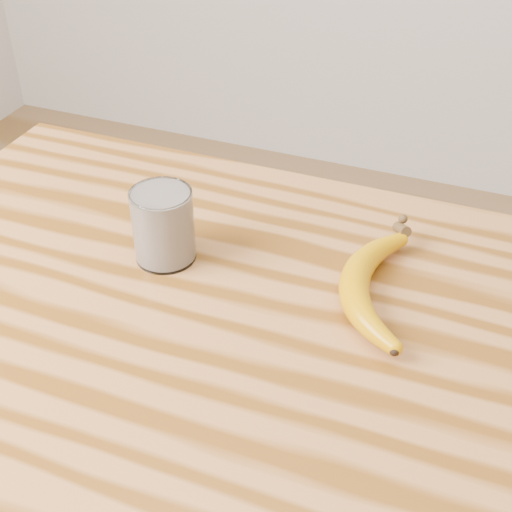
% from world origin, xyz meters
% --- Properties ---
extents(table, '(1.20, 0.80, 0.90)m').
position_xyz_m(table, '(0.00, 0.00, 0.77)').
color(table, '#AA6E36').
rests_on(table, ground).
extents(smoothie_glass, '(0.08, 0.08, 0.10)m').
position_xyz_m(smoothie_glass, '(-0.22, 0.14, 0.95)').
color(smoothie_glass, white).
rests_on(smoothie_glass, table).
extents(banana, '(0.16, 0.32, 0.04)m').
position_xyz_m(banana, '(0.02, 0.15, 0.92)').
color(banana, '#C58600').
rests_on(banana, table).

